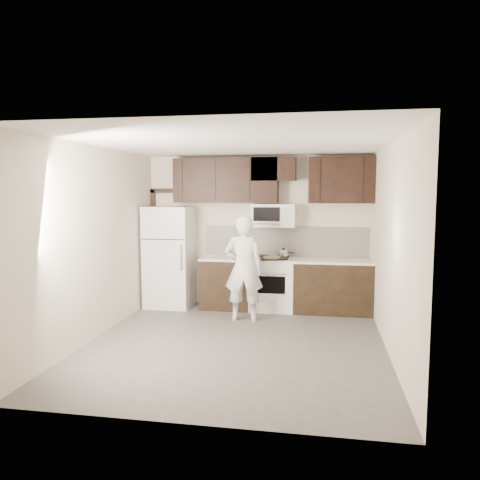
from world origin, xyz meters
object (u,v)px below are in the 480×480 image
(stove, at_px, (272,284))
(microwave, at_px, (273,215))
(refrigerator, at_px, (170,257))
(person, at_px, (244,268))

(stove, xyz_separation_m, microwave, (-0.00, 0.12, 1.19))
(refrigerator, bearing_deg, microwave, 5.15)
(microwave, distance_m, person, 1.25)
(microwave, bearing_deg, person, -113.58)
(microwave, height_order, person, microwave)
(stove, height_order, refrigerator, refrigerator)
(stove, relative_size, microwave, 1.24)
(refrigerator, distance_m, person, 1.63)
(stove, height_order, microwave, microwave)
(stove, distance_m, person, 0.93)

